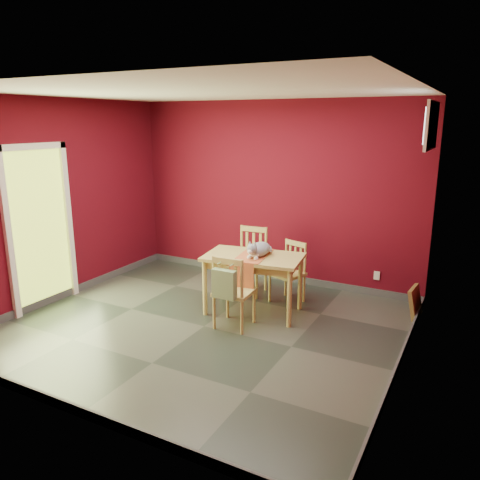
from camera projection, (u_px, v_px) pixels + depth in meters
The scene contains 13 objects.
ground at pixel (204, 326), 5.62m from camera, with size 4.50×4.50×0.00m, color #2D342D.
room_shell at pixel (204, 322), 5.61m from camera, with size 4.50×4.50×4.50m.
doorway at pixel (39, 223), 6.01m from camera, with size 0.06×1.01×2.13m.
window at pixel (431, 126), 4.89m from camera, with size 0.05×0.90×0.50m.
outlet_plate at pixel (377, 276), 6.53m from camera, with size 0.08×0.01×0.12m, color silver.
dining_table at pixel (253, 263), 5.89m from camera, with size 1.30×0.88×0.76m.
table_runner at pixel (249, 262), 5.78m from camera, with size 0.44×0.76×0.36m.
chair_far_left at pixel (250, 260), 6.65m from camera, with size 0.47×0.47×0.94m.
chair_far_right at pixel (289, 271), 6.32m from camera, with size 0.49×0.49×0.83m.
chair_near at pixel (233, 291), 5.50m from camera, with size 0.44×0.44×0.90m.
tote_bag at pixel (224, 284), 5.27m from camera, with size 0.28×0.17×0.40m.
cat at pixel (259, 247), 5.82m from camera, with size 0.25×0.48×0.24m, color slate, non-canonical shape.
picture_frame at pixel (415, 302), 5.85m from camera, with size 0.16×0.40×0.39m.
Camera 1 is at (2.81, -4.39, 2.40)m, focal length 35.00 mm.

